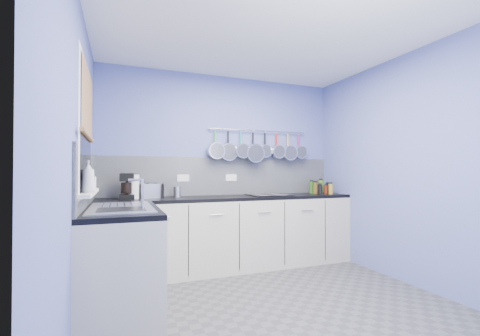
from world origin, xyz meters
TOP-DOWN VIEW (x-y plane):
  - floor at (0.00, 0.00)m, footprint 3.20×3.00m
  - ceiling at (0.00, 0.00)m, footprint 3.20×3.00m
  - wall_back at (0.00, 1.51)m, footprint 3.20×0.02m
  - wall_front at (0.00, -1.51)m, footprint 3.20×0.02m
  - wall_left at (-1.61, 0.00)m, footprint 0.02×3.00m
  - wall_right at (1.61, 0.00)m, footprint 0.02×3.00m
  - backsplash_back at (0.00, 1.49)m, footprint 3.20×0.02m
  - backsplash_left at (-1.59, 0.60)m, footprint 0.02×1.80m
  - cabinet_run_back at (0.00, 1.20)m, footprint 3.20×0.60m
  - worktop_back at (0.00, 1.20)m, footprint 3.20×0.60m
  - cabinet_run_left at (-1.30, 0.30)m, footprint 0.60×1.20m
  - worktop_left at (-1.30, 0.30)m, footprint 0.60×1.20m
  - window_frame at (-1.58, 0.30)m, footprint 0.01×1.00m
  - window_glass at (-1.57, 0.30)m, footprint 0.01×0.90m
  - bamboo_blind at (-1.56, 0.30)m, footprint 0.01×0.90m
  - window_sill at (-1.55, 0.30)m, footprint 0.10×0.98m
  - sink_unit at (-1.30, 0.30)m, footprint 0.50×0.95m
  - mixer_tap at (-1.14, 0.12)m, footprint 0.12×0.08m
  - socket_left at (-0.55, 1.48)m, footprint 0.15×0.01m
  - socket_right at (0.10, 1.48)m, footprint 0.15×0.01m
  - pot_rail at (0.50, 1.45)m, footprint 1.45×0.02m
  - soap_bottle_a at (-1.53, -0.01)m, footprint 0.10×0.10m
  - soap_bottle_b at (-1.53, 0.17)m, footprint 0.08×0.08m
  - paper_towel at (-1.16, 1.23)m, footprint 0.13×0.13m
  - coffee_maker at (-1.23, 1.23)m, footprint 0.17×0.19m
  - toaster at (-0.96, 1.28)m, footprint 0.30×0.23m
  - canister at (-0.65, 1.31)m, footprint 0.11×0.11m
  - hob at (0.51, 1.16)m, footprint 0.52×0.46m
  - pan_0 at (-0.13, 1.44)m, footprint 0.22×0.12m
  - pan_1 at (0.05, 1.44)m, footprint 0.24×0.07m
  - pan_2 at (0.23, 1.44)m, footprint 0.20×0.12m
  - pan_3 at (0.41, 1.44)m, footprint 0.26×0.13m
  - pan_4 at (0.59, 1.44)m, footprint 0.18×0.07m
  - pan_5 at (0.77, 1.44)m, footprint 0.19×0.12m
  - pan_6 at (0.95, 1.44)m, footprint 0.22×0.11m
  - pan_7 at (1.14, 1.44)m, footprint 0.19×0.11m
  - condiment_0 at (1.45, 1.33)m, footprint 0.06×0.06m
  - condiment_1 at (1.36, 1.33)m, footprint 0.07×0.07m
  - condiment_2 at (1.27, 1.32)m, footprint 0.07×0.07m
  - condiment_3 at (1.47, 1.21)m, footprint 0.06×0.06m
  - condiment_4 at (1.37, 1.24)m, footprint 0.07×0.07m
  - condiment_5 at (1.28, 1.23)m, footprint 0.07×0.07m
  - condiment_6 at (1.44, 1.10)m, footprint 0.06×0.06m
  - condiment_7 at (1.37, 1.12)m, footprint 0.05×0.05m
  - condiment_8 at (1.29, 1.14)m, footprint 0.06×0.06m

SIDE VIEW (x-z plane):
  - floor at x=0.00m, z-range -0.02..0.00m
  - cabinet_run_back at x=0.00m, z-range 0.00..0.86m
  - cabinet_run_left at x=-1.30m, z-range 0.00..0.86m
  - worktop_back at x=0.00m, z-range 0.86..0.90m
  - worktop_left at x=-1.30m, z-range 0.86..0.90m
  - sink_unit at x=-1.30m, z-range 0.90..0.91m
  - hob at x=0.51m, z-range 0.90..0.91m
  - condiment_0 at x=1.45m, z-range 0.90..1.01m
  - condiment_1 at x=1.36m, z-range 0.90..1.01m
  - condiment_7 at x=1.37m, z-range 0.90..1.02m
  - canister at x=-0.65m, z-range 0.90..1.03m
  - condiment_8 at x=1.29m, z-range 0.90..1.03m
  - condiment_3 at x=1.47m, z-range 0.90..1.04m
  - condiment_6 at x=1.44m, z-range 0.90..1.04m
  - condiment_5 at x=1.28m, z-range 0.90..1.06m
  - toaster at x=-0.96m, z-range 0.90..1.07m
  - condiment_2 at x=1.27m, z-range 0.90..1.07m
  - condiment_4 at x=1.37m, z-range 0.90..1.09m
  - mixer_tap at x=-1.14m, z-range 0.90..1.16m
  - window_sill at x=-1.55m, z-range 1.02..1.05m
  - paper_towel at x=-1.16m, z-range 0.90..1.17m
  - coffee_maker at x=-1.23m, z-range 0.90..1.19m
  - socket_left at x=-0.55m, z-range 1.09..1.18m
  - socket_right at x=0.10m, z-range 1.09..1.18m
  - soap_bottle_b at x=-1.53m, z-range 1.05..1.22m
  - backsplash_back at x=0.00m, z-range 0.90..1.40m
  - backsplash_left at x=-1.59m, z-range 0.90..1.40m
  - soap_bottle_a at x=-1.53m, z-range 1.05..1.29m
  - wall_back at x=0.00m, z-range 0.00..2.50m
  - wall_front at x=0.00m, z-range 0.00..2.50m
  - wall_left at x=-1.61m, z-range 0.00..2.50m
  - wall_right at x=1.61m, z-range 0.00..2.50m
  - window_glass at x=-1.57m, z-range 1.05..2.05m
  - window_frame at x=-1.58m, z-range 1.00..2.10m
  - pan_3 at x=0.41m, z-range 1.33..1.78m
  - pan_1 at x=0.05m, z-range 1.35..1.78m
  - pan_6 at x=0.95m, z-range 1.37..1.78m
  - pan_0 at x=-0.13m, z-range 1.37..1.78m
  - pan_2 at x=0.23m, z-range 1.39..1.78m
  - pan_5 at x=0.77m, z-range 1.40..1.78m
  - pan_7 at x=1.14m, z-range 1.40..1.78m
  - pan_4 at x=0.59m, z-range 1.41..1.78m
  - bamboo_blind at x=-1.56m, z-range 1.50..2.05m
  - pot_rail at x=0.50m, z-range 1.77..1.79m
  - ceiling at x=0.00m, z-range 2.50..2.52m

